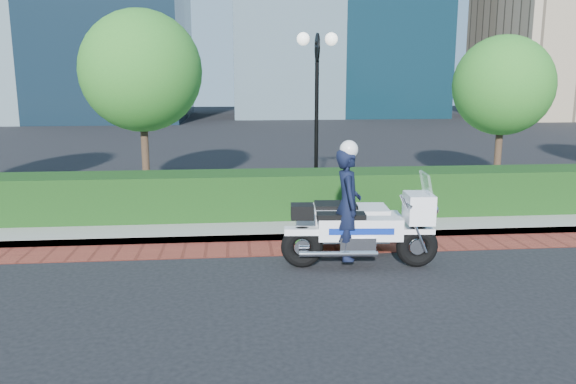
{
  "coord_description": "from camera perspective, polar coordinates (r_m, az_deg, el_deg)",
  "views": [
    {
      "loc": [
        -1.09,
        -8.94,
        3.22
      ],
      "look_at": [
        -0.03,
        2.06,
        1.0
      ],
      "focal_mm": 35.0,
      "sensor_mm": 36.0,
      "label": 1
    }
  ],
  "objects": [
    {
      "name": "lamppost",
      "position": [
        14.3,
        2.94,
        10.3
      ],
      "size": [
        1.02,
        0.7,
        4.21
      ],
      "color": "black",
      "rests_on": "sidewalk"
    },
    {
      "name": "brick_strip",
      "position": [
        10.98,
        0.43,
        -5.66
      ],
      "size": [
        60.0,
        1.0,
        0.01
      ],
      "primitive_type": "cube",
      "color": "maroon",
      "rests_on": "ground"
    },
    {
      "name": "tree_b",
      "position": [
        15.63,
        -14.69,
        11.78
      ],
      "size": [
        3.2,
        3.2,
        4.89
      ],
      "color": "#332319",
      "rests_on": "sidewalk"
    },
    {
      "name": "ground",
      "position": [
        9.57,
        1.37,
        -8.32
      ],
      "size": [
        120.0,
        120.0,
        0.0
      ],
      "primitive_type": "plane",
      "color": "black",
      "rests_on": "ground"
    },
    {
      "name": "hedge_main",
      "position": [
        12.85,
        -0.53,
        -0.18
      ],
      "size": [
        18.0,
        1.2,
        1.0
      ],
      "primitive_type": "cube",
      "color": "black",
      "rests_on": "sidewalk"
    },
    {
      "name": "sidewalk",
      "position": [
        15.31,
        -1.31,
        -0.5
      ],
      "size": [
        60.0,
        8.0,
        0.15
      ],
      "primitive_type": "cube",
      "color": "gray",
      "rests_on": "ground"
    },
    {
      "name": "police_motorcycle",
      "position": [
        10.12,
        6.4,
        -2.77
      ],
      "size": [
        2.75,
        2.02,
        2.22
      ],
      "rotation": [
        0.0,
        0.0,
        -0.08
      ],
      "color": "black",
      "rests_on": "ground"
    },
    {
      "name": "tree_c",
      "position": [
        17.21,
        21.0,
        10.05
      ],
      "size": [
        2.8,
        2.8,
        4.3
      ],
      "color": "#332319",
      "rests_on": "sidewalk"
    }
  ]
}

